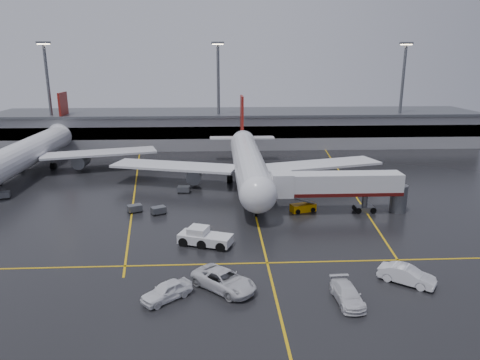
{
  "coord_description": "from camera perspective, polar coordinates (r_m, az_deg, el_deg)",
  "views": [
    {
      "loc": [
        -5.23,
        -66.34,
        21.77
      ],
      "look_at": [
        -2.0,
        -2.0,
        4.0
      ],
      "focal_mm": 33.16,
      "sensor_mm": 36.0,
      "label": 1
    }
  ],
  "objects": [
    {
      "name": "baggage_cart_b",
      "position": [
        66.57,
        -13.4,
        -3.53
      ],
      "size": [
        2.36,
        2.03,
        1.12
      ],
      "color": "#595B60",
      "rests_on": "ground"
    },
    {
      "name": "second_airliner",
      "position": [
        97.01,
        -25.14,
        3.52
      ],
      "size": [
        48.8,
        45.6,
        14.1
      ],
      "color": "silver",
      "rests_on": "ground"
    },
    {
      "name": "jet_bridge",
      "position": [
        65.2,
        12.45,
        -0.83
      ],
      "size": [
        19.9,
        3.4,
        6.05
      ],
      "color": "silver",
      "rests_on": "ground"
    },
    {
      "name": "service_van_b",
      "position": [
        43.23,
        13.64,
        -14.11
      ],
      "size": [
        2.45,
        5.46,
        1.55
      ],
      "primitive_type": "imported",
      "rotation": [
        0.0,
        0.0,
        0.05
      ],
      "color": "silver",
      "rests_on": "ground"
    },
    {
      "name": "apron_line_left",
      "position": [
        80.74,
        -13.3,
        -0.64
      ],
      "size": [
        9.99,
        69.35,
        0.02
      ],
      "primitive_type": "cube",
      "rotation": [
        0.0,
        0.0,
        0.14
      ],
      "color": "gold",
      "rests_on": "ground"
    },
    {
      "name": "baggage_cart_e",
      "position": [
        80.5,
        -28.19,
        -1.69
      ],
      "size": [
        2.29,
        1.82,
        1.12
      ],
      "color": "#595B60",
      "rests_on": "ground"
    },
    {
      "name": "belt_loader",
      "position": [
        65.85,
        8.11,
        -3.52
      ],
      "size": [
        3.97,
        2.6,
        2.33
      ],
      "color": "#DC8C00",
      "rests_on": "ground"
    },
    {
      "name": "light_mast_right",
      "position": [
        117.63,
        20.13,
        10.95
      ],
      "size": [
        3.0,
        1.2,
        25.45
      ],
      "color": "#595B60",
      "rests_on": "ground"
    },
    {
      "name": "apron_line_stop",
      "position": [
        49.66,
        3.52,
        -10.59
      ],
      "size": [
        60.0,
        0.25,
        0.02
      ],
      "primitive_type": "cube",
      "color": "gold",
      "rests_on": "ground"
    },
    {
      "name": "service_van_a",
      "position": [
        44.11,
        -2.07,
        -12.76
      ],
      "size": [
        7.09,
        6.97,
        1.89
      ],
      "primitive_type": "imported",
      "rotation": [
        0.0,
        0.0,
        0.81
      ],
      "color": "silver",
      "rests_on": "ground"
    },
    {
      "name": "light_mast_left",
      "position": [
        115.64,
        -23.4,
        10.57
      ],
      "size": [
        3.0,
        1.2,
        25.45
      ],
      "color": "#595B60",
      "rests_on": "ground"
    },
    {
      "name": "apron_line_right",
      "position": [
        82.71,
        13.55,
        -0.27
      ],
      "size": [
        7.57,
        69.64,
        0.02
      ],
      "primitive_type": "cube",
      "rotation": [
        0.0,
        0.0,
        -0.1
      ],
      "color": "gold",
      "rests_on": "ground"
    },
    {
      "name": "pushback_tractor",
      "position": [
        53.88,
        -4.66,
        -7.41
      ],
      "size": [
        6.86,
        4.63,
        2.27
      ],
      "color": "silver",
      "rests_on": "ground"
    },
    {
      "name": "terminal",
      "position": [
        115.71,
        -0.25,
        6.75
      ],
      "size": [
        122.0,
        19.0,
        8.6
      ],
      "color": "gray",
      "rests_on": "ground"
    },
    {
      "name": "service_van_c",
      "position": [
        48.1,
        20.66,
        -11.37
      ],
      "size": [
        5.5,
        4.82,
        1.8
      ],
      "primitive_type": "imported",
      "rotation": [
        0.0,
        0.0,
        0.92
      ],
      "color": "white",
      "rests_on": "ground"
    },
    {
      "name": "main_airliner",
      "position": [
        78.21,
        1.04,
        2.44
      ],
      "size": [
        48.8,
        45.6,
        14.1
      ],
      "color": "silver",
      "rests_on": "ground"
    },
    {
      "name": "ground",
      "position": [
        70.01,
        1.55,
        -2.7
      ],
      "size": [
        220.0,
        220.0,
        0.0
      ],
      "primitive_type": "plane",
      "color": "black",
      "rests_on": "ground"
    },
    {
      "name": "baggage_cart_a",
      "position": [
        65.02,
        -10.46,
        -3.82
      ],
      "size": [
        2.38,
        2.09,
        1.12
      ],
      "color": "#595B60",
      "rests_on": "ground"
    },
    {
      "name": "apron_line_centre",
      "position": [
        70.01,
        1.55,
        -2.69
      ],
      "size": [
        0.25,
        90.0,
        0.02
      ],
      "primitive_type": "cube",
      "color": "gold",
      "rests_on": "ground"
    },
    {
      "name": "baggage_cart_c",
      "position": [
        74.63,
        -7.26,
        -1.16
      ],
      "size": [
        2.1,
        1.47,
        1.12
      ],
      "color": "#595B60",
      "rests_on": "ground"
    },
    {
      "name": "service_van_d",
      "position": [
        43.01,
        -9.42,
        -13.91
      ],
      "size": [
        5.12,
        4.74,
        1.7
      ],
      "primitive_type": "imported",
      "rotation": [
        0.0,
        0.0,
        -0.88
      ],
      "color": "white",
      "rests_on": "ground"
    },
    {
      "name": "light_mast_mid",
      "position": [
        108.58,
        -2.8,
        11.55
      ],
      "size": [
        3.0,
        1.2,
        25.45
      ],
      "color": "#595B60",
      "rests_on": "ground"
    }
  ]
}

